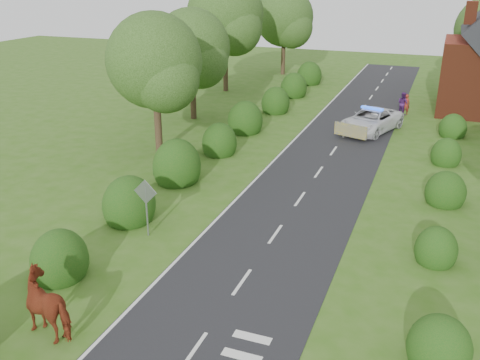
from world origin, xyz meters
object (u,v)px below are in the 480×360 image
at_px(cow, 52,307).
at_px(pedestrian_purple, 403,103).
at_px(road_sign, 146,200).
at_px(police_van, 371,121).
at_px(pedestrian_red, 406,104).

distance_m(cow, pedestrian_purple, 32.39).
bearing_deg(pedestrian_purple, road_sign, 108.55).
xyz_separation_m(road_sign, police_van, (6.48, 19.16, -0.87)).
bearing_deg(road_sign, police_van, 71.30).
height_order(pedestrian_red, pedestrian_purple, pedestrian_purple).
relative_size(police_van, pedestrian_red, 3.90).
distance_m(road_sign, cow, 6.70).
distance_m(cow, police_van, 26.47).
xyz_separation_m(cow, pedestrian_purple, (7.55, 31.49, 0.03)).
bearing_deg(pedestrian_purple, pedestrian_red, -117.37).
bearing_deg(road_sign, pedestrian_purple, 72.01).
height_order(road_sign, pedestrian_purple, road_sign).
height_order(road_sign, cow, road_sign).
relative_size(cow, pedestrian_red, 1.50).
bearing_deg(police_van, road_sign, -89.77).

